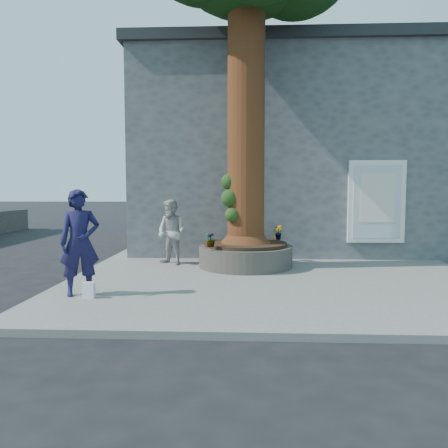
{
  "coord_description": "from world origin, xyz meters",
  "views": [
    {
      "loc": [
        0.76,
        -8.72,
        2.05
      ],
      "look_at": [
        0.31,
        1.1,
        1.25
      ],
      "focal_mm": 35.0,
      "sensor_mm": 36.0,
      "label": 1
    }
  ],
  "objects": [
    {
      "name": "pavement",
      "position": [
        1.5,
        1.0,
        0.06
      ],
      "size": [
        9.0,
        8.0,
        0.12
      ],
      "primitive_type": "cube",
      "color": "slate",
      "rests_on": "ground"
    },
    {
      "name": "yellow_line",
      "position": [
        -3.05,
        1.0,
        0.0
      ],
      "size": [
        0.1,
        30.0,
        0.01
      ],
      "primitive_type": "cube",
      "color": "yellow",
      "rests_on": "ground"
    },
    {
      "name": "plant_d",
      "position": [
        1.65,
        2.85,
        0.89
      ],
      "size": [
        0.38,
        0.39,
        0.33
      ],
      "primitive_type": "imported",
      "rotation": [
        0.0,
        0.0,
        5.22
      ],
      "color": "gray",
      "rests_on": "planter"
    },
    {
      "name": "planter",
      "position": [
        0.8,
        2.0,
        0.41
      ],
      "size": [
        2.3,
        2.3,
        0.6
      ],
      "color": "black",
      "rests_on": "pavement"
    },
    {
      "name": "woman",
      "position": [
        -1.09,
        2.23,
        0.95
      ],
      "size": [
        1.02,
        0.96,
        1.65
      ],
      "primitive_type": "imported",
      "rotation": [
        0.0,
        0.0,
        -0.58
      ],
      "color": "#ADA9A6",
      "rests_on": "pavement"
    },
    {
      "name": "stone_shop",
      "position": [
        2.5,
        7.2,
        3.16
      ],
      "size": [
        10.3,
        8.3,
        6.3
      ],
      "color": "#505255",
      "rests_on": "ground"
    },
    {
      "name": "man",
      "position": [
        -2.2,
        -1.05,
        1.08
      ],
      "size": [
        0.83,
        0.72,
        1.92
      ],
      "primitive_type": "imported",
      "rotation": [
        0.0,
        0.0,
        0.45
      ],
      "color": "#17153A",
      "rests_on": "pavement"
    },
    {
      "name": "plant_a",
      "position": [
        -0.05,
        1.15,
        0.88
      ],
      "size": [
        0.2,
        0.17,
        0.32
      ],
      "primitive_type": "imported",
      "rotation": [
        0.0,
        0.0,
        0.37
      ],
      "color": "gray",
      "rests_on": "planter"
    },
    {
      "name": "ground",
      "position": [
        0.0,
        0.0,
        0.0
      ],
      "size": [
        120.0,
        120.0,
        0.0
      ],
      "primitive_type": "plane",
      "color": "black",
      "rests_on": "ground"
    },
    {
      "name": "shopping_bag",
      "position": [
        -1.98,
        -1.25,
        0.26
      ],
      "size": [
        0.2,
        0.12,
        0.28
      ],
      "primitive_type": "cube",
      "rotation": [
        0.0,
        0.0,
        -0.01
      ],
      "color": "white",
      "rests_on": "pavement"
    },
    {
      "name": "plant_b",
      "position": [
        1.65,
        2.64,
        0.91
      ],
      "size": [
        0.23,
        0.24,
        0.38
      ],
      "primitive_type": "imported",
      "rotation": [
        0.0,
        0.0,
        1.7
      ],
      "color": "gray",
      "rests_on": "planter"
    },
    {
      "name": "plant_c",
      "position": [
        0.01,
        1.15,
        0.88
      ],
      "size": [
        0.25,
        0.25,
        0.32
      ],
      "primitive_type": "imported",
      "rotation": [
        0.0,
        0.0,
        3.89
      ],
      "color": "gray",
      "rests_on": "planter"
    }
  ]
}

